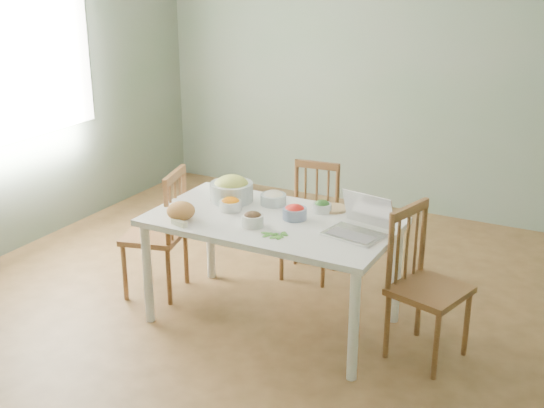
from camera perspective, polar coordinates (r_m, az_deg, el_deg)
The scene contains 18 objects.
floor at distance 4.69m, azimuth 0.65°, elevation -9.68°, with size 5.00×5.00×0.00m, color brown.
wall_back at distance 6.48m, azimuth 11.06°, elevation 10.95°, with size 5.00×0.00×2.70m, color gray.
window_left at distance 5.92m, azimuth -20.13°, elevation 10.77°, with size 0.04×1.60×1.20m, color white.
dining_table at distance 4.54m, azimuth -0.00°, elevation -5.54°, with size 1.56×0.88×0.73m, color white, non-canonical shape.
chair_far at distance 5.17m, azimuth 3.08°, elevation -1.55°, with size 0.38×0.36×0.86m, color brown, non-canonical shape.
chair_left at distance 4.98m, azimuth -9.69°, elevation -2.31°, with size 0.41×0.39×0.92m, color brown, non-canonical shape.
chair_right at distance 4.22m, azimuth 12.89°, elevation -6.67°, with size 0.41×0.39×0.93m, color brown, non-canonical shape.
bread_boule at distance 4.40m, azimuth -7.51°, elevation -0.56°, with size 0.18×0.18×0.12m, color #BD743C.
butter_stick at distance 4.32m, azimuth -7.65°, elevation -1.57°, with size 0.12×0.03×0.03m, color beige.
bowl_squash at distance 4.70m, azimuth -3.35°, elevation 1.26°, with size 0.29×0.29×0.17m, color #E5ED6A, non-canonical shape.
bowl_carrot at distance 4.54m, azimuth -3.44°, elevation -0.01°, with size 0.15×0.15×0.08m, color orange, non-canonical shape.
bowl_onion at distance 4.63m, azimuth 0.11°, elevation 0.52°, with size 0.17×0.17×0.09m, color white, non-canonical shape.
bowl_mushroom at distance 4.27m, azimuth -1.60°, elevation -1.26°, with size 0.14×0.14×0.09m, color black, non-canonical shape.
bowl_redpep at distance 4.38m, azimuth 1.88°, elevation -0.66°, with size 0.15×0.15×0.09m, color red, non-canonical shape.
bowl_broccoli at distance 4.51m, azimuth 4.14°, elevation -0.19°, with size 0.12×0.12×0.08m, color #29541E, non-canonical shape.
flatbread at distance 4.57m, azimuth 5.08°, elevation -0.37°, with size 0.18×0.18×0.02m, color tan.
basil_bunch at distance 4.14m, azimuth 0.09°, elevation -2.43°, with size 0.18×0.18×0.02m, color #3E792D, non-canonical shape.
laptop at distance 4.12m, azimuth 6.84°, elevation -1.14°, with size 0.34×0.31×0.23m, color silver, non-canonical shape.
Camera 1 is at (1.86, -3.63, 2.32)m, focal length 45.74 mm.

